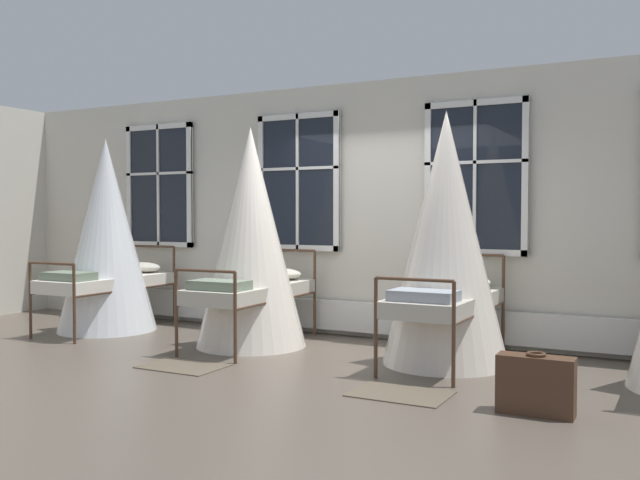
% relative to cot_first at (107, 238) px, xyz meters
% --- Properties ---
extents(ground, '(21.21, 21.21, 0.00)m').
position_rel_cot_first_xyz_m(ground, '(3.38, -0.30, -1.20)').
color(ground, brown).
extents(back_wall_with_windows, '(11.61, 0.10, 3.10)m').
position_rel_cot_first_xyz_m(back_wall_with_windows, '(3.38, 1.15, 0.36)').
color(back_wall_with_windows, beige).
rests_on(back_wall_with_windows, ground).
extents(window_bank, '(7.96, 0.10, 2.70)m').
position_rel_cot_first_xyz_m(window_bank, '(3.38, 1.03, -0.14)').
color(window_bank, black).
rests_on(window_bank, ground).
extents(cot_first, '(1.25, 1.82, 2.47)m').
position_rel_cot_first_xyz_m(cot_first, '(0.00, 0.00, 0.00)').
color(cot_first, '#4C3323').
rests_on(cot_first, ground).
extents(cot_second, '(1.25, 1.83, 2.48)m').
position_rel_cot_first_xyz_m(cot_second, '(2.23, -0.03, 0.01)').
color(cot_second, '#4C3323').
rests_on(cot_second, ground).
extents(cot_third, '(1.25, 1.82, 2.52)m').
position_rel_cot_first_xyz_m(cot_third, '(4.48, 0.06, 0.03)').
color(cot_third, '#4C3323').
rests_on(cot_third, ground).
extents(rug_second, '(0.80, 0.56, 0.01)m').
position_rel_cot_first_xyz_m(rug_second, '(2.25, -1.26, -1.19)').
color(rug_second, brown).
rests_on(rug_second, ground).
extents(rug_third, '(0.80, 0.57, 0.01)m').
position_rel_cot_first_xyz_m(rug_third, '(4.51, -1.26, -1.19)').
color(rug_third, brown).
rests_on(rug_third, ground).
extents(suitcase_dark, '(0.56, 0.22, 0.47)m').
position_rel_cot_first_xyz_m(suitcase_dark, '(5.61, -1.33, -0.97)').
color(suitcase_dark, '#472D1E').
rests_on(suitcase_dark, ground).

